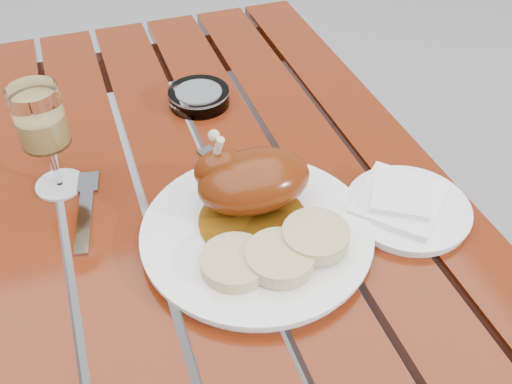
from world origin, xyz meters
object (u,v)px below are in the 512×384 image
(dinner_plate, at_px, (257,234))
(table, at_px, (201,343))
(wine_glass, at_px, (47,141))
(ashtray, at_px, (199,97))
(side_plate, at_px, (408,209))

(dinner_plate, bearing_deg, table, 125.27)
(wine_glass, height_order, ashtray, wine_glass)
(side_plate, bearing_deg, ashtray, 119.20)
(dinner_plate, relative_size, wine_glass, 1.84)
(table, xyz_separation_m, side_plate, (0.30, -0.13, 0.38))
(side_plate, bearing_deg, wine_glass, 154.12)
(wine_glass, bearing_deg, ashtray, 29.60)
(table, distance_m, ashtray, 0.47)
(table, bearing_deg, dinner_plate, -54.73)
(wine_glass, bearing_deg, dinner_plate, -39.74)
(table, bearing_deg, side_plate, -23.58)
(dinner_plate, height_order, wine_glass, wine_glass)
(ashtray, bearing_deg, dinner_plate, -92.20)
(table, distance_m, wine_glass, 0.50)
(table, distance_m, side_plate, 0.50)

